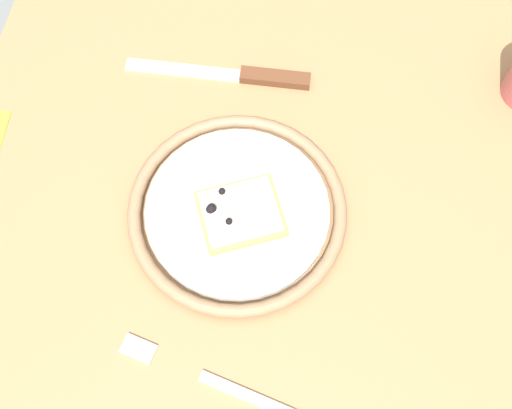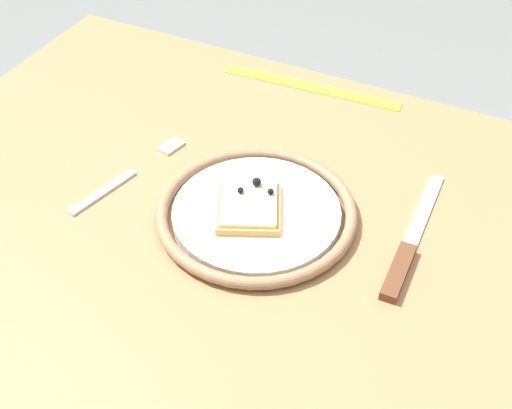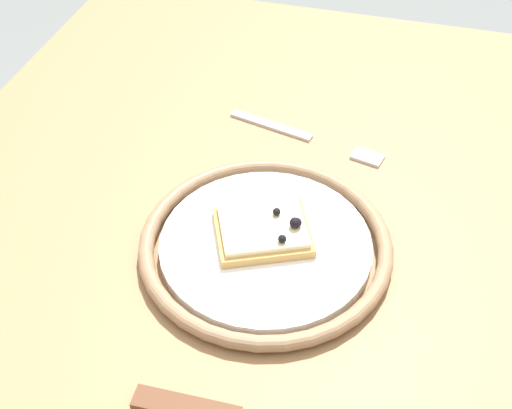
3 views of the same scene
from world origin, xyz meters
TOP-DOWN VIEW (x-y plane):
  - ground_plane at (0.00, 0.00)m, footprint 6.00×6.00m
  - dining_table at (0.00, 0.00)m, footprint 0.97×0.77m
  - plate at (0.03, 0.03)m, footprint 0.26×0.26m
  - pizza_slice_near at (0.02, 0.02)m, footprint 0.11×0.12m
  - knife at (0.22, 0.05)m, footprint 0.03×0.24m
  - fork at (-0.16, 0.03)m, footprint 0.06×0.20m

SIDE VIEW (x-z plane):
  - ground_plane at x=0.00m, z-range 0.00..0.00m
  - dining_table at x=0.00m, z-range 0.27..0.99m
  - fork at x=-0.16m, z-range 0.72..0.73m
  - knife at x=0.22m, z-range 0.72..0.73m
  - plate at x=0.03m, z-range 0.72..0.74m
  - pizza_slice_near at x=0.02m, z-range 0.73..0.76m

